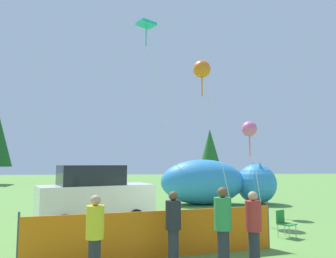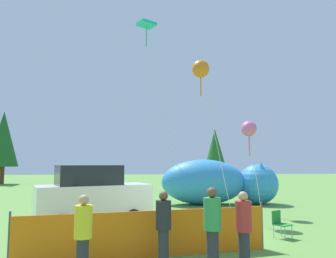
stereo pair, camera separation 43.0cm
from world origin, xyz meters
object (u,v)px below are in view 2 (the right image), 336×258
Objects in this scene: folding_chair at (280,222)px; spectator_in_grey_shirt at (244,226)px; spectator_in_red_shirt at (212,224)px; kite_orange_flower at (201,69)px; spectator_in_black_shirt at (83,232)px; kite_teal_diamond at (147,29)px; spectator_in_green_shirt at (163,224)px; inflatable_cat at (217,184)px; parked_car at (93,196)px; kite_pink_octopus at (249,129)px.

spectator_in_grey_shirt is at bearing -68.65° from folding_chair.
spectator_in_red_shirt is 9.37m from kite_orange_flower.
spectator_in_black_shirt is 0.17× the size of kite_teal_diamond.
kite_teal_diamond is (-1.96, 10.38, 9.03)m from spectator_in_grey_shirt.
spectator_in_green_shirt is at bearing 166.33° from spectator_in_grey_shirt.
spectator_in_grey_shirt is at bearing -99.49° from inflatable_cat.
kite_orange_flower is (-1.74, -4.20, 5.56)m from inflatable_cat.
parked_car is 0.65× the size of kite_orange_flower.
inflatable_cat is 4.04× the size of spectator_in_green_shirt.
kite_teal_diamond is at bearing 96.68° from spectator_in_red_shirt.
parked_car is 2.56× the size of spectator_in_red_shirt.
spectator_in_green_shirt is 1.91m from spectator_in_black_shirt.
kite_teal_diamond reaches higher than kite_pink_octopus.
kite_orange_flower reaches higher than inflatable_cat.
kite_teal_diamond is at bearing 81.47° from spectator_in_black_shirt.
folding_chair is 7.81m from kite_orange_flower.
parked_car reaches higher than spectator_in_green_shirt.
spectator_in_grey_shirt reaches higher than spectator_in_black_shirt.
spectator_in_red_shirt is (2.83, 0.29, 0.06)m from spectator_in_black_shirt.
spectator_in_green_shirt is 9.26m from kite_orange_flower.
spectator_in_red_shirt is 1.06× the size of spectator_in_grey_shirt.
spectator_in_green_shirt is (2.37, -5.35, -0.18)m from parked_car.
spectator_in_green_shirt is 0.24× the size of kite_orange_flower.
parked_car is 5.53× the size of folding_chair.
spectator_in_red_shirt reaches higher than spectator_in_black_shirt.
folding_chair is 0.19× the size of kite_pink_octopus.
kite_teal_diamond reaches higher than spectator_in_grey_shirt.
kite_orange_flower is (2.29, 6.82, 5.82)m from spectator_in_green_shirt.
inflatable_cat reaches higher than spectator_in_red_shirt.
kite_pink_octopus is (4.67, 7.19, 3.08)m from spectator_in_green_shirt.
kite_orange_flower is 1.64× the size of kite_pink_octopus.
parked_car reaches higher than spectator_in_black_shirt.
kite_orange_flower is at bearing 80.52° from spectator_in_red_shirt.
kite_teal_diamond is at bearing 90.83° from spectator_in_green_shirt.
kite_pink_octopus reaches higher than folding_chair.
spectator_in_black_shirt is (-5.70, -3.21, 0.43)m from folding_chair.
parked_car reaches higher than spectator_in_grey_shirt.
spectator_in_green_shirt is 0.99× the size of spectator_in_grey_shirt.
kite_orange_flower is (-1.66, 4.38, 6.25)m from folding_chair.
kite_orange_flower is at bearing 168.62° from folding_chair.
parked_car is 2.74× the size of spectator_in_green_shirt.
kite_pink_octopus is at bearing 139.25° from folding_chair.
spectator_in_grey_shirt is (-2.22, -11.46, -0.26)m from inflatable_cat.
folding_chair is 0.46× the size of spectator_in_red_shirt.
spectator_in_green_shirt is at bearing -87.38° from parked_car.
spectator_in_red_shirt is (-2.96, -11.49, -0.20)m from inflatable_cat.
spectator_in_green_shirt is 0.93× the size of spectator_in_red_shirt.
kite_orange_flower is at bearing -171.12° from kite_pink_octopus.
kite_orange_flower is 5.10m from kite_teal_diamond.
kite_pink_octopus reaches higher than spectator_in_green_shirt.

